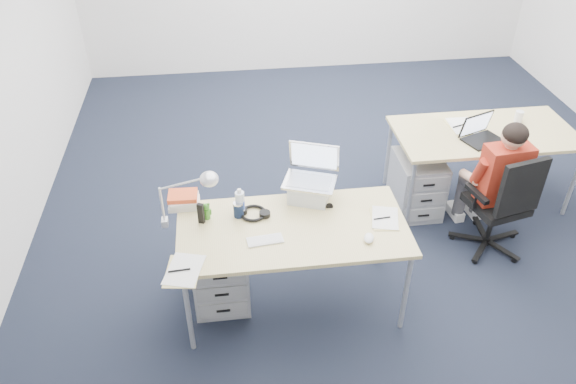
{
  "coord_description": "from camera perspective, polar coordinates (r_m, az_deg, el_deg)",
  "views": [
    {
      "loc": [
        -1.26,
        -3.9,
        3.2
      ],
      "look_at": [
        -0.84,
        -0.66,
        0.85
      ],
      "focal_mm": 35.0,
      "sensor_mm": 36.0,
      "label": 1
    }
  ],
  "objects": [
    {
      "name": "silver_laptop",
      "position": [
        4.06,
        2.23,
        1.62
      ],
      "size": [
        0.45,
        0.4,
        0.39
      ],
      "primitive_type": null,
      "rotation": [
        0.0,
        0.0,
        -0.36
      ],
      "color": "silver",
      "rests_on": "desk_near"
    },
    {
      "name": "desk_lamp",
      "position": [
        3.87,
        -10.87,
        -0.69
      ],
      "size": [
        0.4,
        0.22,
        0.43
      ],
      "primitive_type": null,
      "rotation": [
        0.0,
        0.0,
        0.25
      ],
      "color": "silver",
      "rests_on": "desk_near"
    },
    {
      "name": "sunglasses",
      "position": [
        4.07,
        3.79,
        -1.47
      ],
      "size": [
        0.12,
        0.07,
        0.03
      ],
      "primitive_type": null,
      "rotation": [
        0.0,
        0.0,
        -0.09
      ],
      "color": "black",
      "rests_on": "desk_near"
    },
    {
      "name": "book_stack",
      "position": [
        4.13,
        -10.54,
        -0.79
      ],
      "size": [
        0.27,
        0.25,
        0.1
      ],
      "primitive_type": "cube",
      "rotation": [
        0.0,
        0.0,
        -0.43
      ],
      "color": "silver",
      "rests_on": "desk_near"
    },
    {
      "name": "room",
      "position": [
        4.36,
        10.24,
        15.26
      ],
      "size": [
        6.02,
        7.02,
        2.8
      ],
      "color": "silver",
      "rests_on": "ground"
    },
    {
      "name": "papers_left",
      "position": [
        3.62,
        -10.66,
        -7.92
      ],
      "size": [
        0.27,
        0.34,
        0.01
      ],
      "primitive_type": "cube",
      "rotation": [
        0.0,
        0.0,
        -0.23
      ],
      "color": "#DAC87E",
      "rests_on": "desk_near"
    },
    {
      "name": "drawer_pedestal_near",
      "position": [
        4.26,
        -6.85,
        -7.89
      ],
      "size": [
        0.4,
        0.5,
        0.55
      ],
      "primitive_type": "cube",
      "color": "#AAACAF",
      "rests_on": "ground"
    },
    {
      "name": "office_chair",
      "position": [
        4.98,
        20.24,
        -2.81
      ],
      "size": [
        0.73,
        0.73,
        0.97
      ],
      "rotation": [
        0.0,
        0.0,
        0.22
      ],
      "color": "black",
      "rests_on": "ground"
    },
    {
      "name": "desk_far",
      "position": [
        5.33,
        19.34,
        5.39
      ],
      "size": [
        1.6,
        0.8,
        0.73
      ],
      "color": "tan",
      "rests_on": "ground"
    },
    {
      "name": "water_bottle",
      "position": [
        3.96,
        -4.9,
        -1.0
      ],
      "size": [
        0.08,
        0.08,
        0.21
      ],
      "primitive_type": "cylinder",
      "rotation": [
        0.0,
        0.0,
        -0.16
      ],
      "color": "silver",
      "rests_on": "desk_near"
    },
    {
      "name": "cordless_phone",
      "position": [
        3.93,
        -8.84,
        -2.16
      ],
      "size": [
        0.05,
        0.04,
        0.16
      ],
      "primitive_type": "cube",
      "rotation": [
        0.0,
        0.0,
        -0.41
      ],
      "color": "black",
      "rests_on": "desk_near"
    },
    {
      "name": "can_koozie",
      "position": [
        3.97,
        -5.05,
        -1.78
      ],
      "size": [
        0.08,
        0.08,
        0.12
      ],
      "primitive_type": "cylinder",
      "rotation": [
        0.0,
        0.0,
        -0.12
      ],
      "color": "#13203D",
      "rests_on": "desk_near"
    },
    {
      "name": "far_cup",
      "position": [
        5.55,
        22.4,
        7.1
      ],
      "size": [
        0.09,
        0.09,
        0.1
      ],
      "primitive_type": "cylinder",
      "rotation": [
        0.0,
        0.0,
        0.2
      ],
      "color": "white",
      "rests_on": "desk_far"
    },
    {
      "name": "headphones",
      "position": [
        4.0,
        -3.55,
        -2.08
      ],
      "size": [
        0.3,
        0.27,
        0.04
      ],
      "primitive_type": null,
      "rotation": [
        0.0,
        0.0,
        -0.35
      ],
      "color": "black",
      "rests_on": "desk_near"
    },
    {
      "name": "floor",
      "position": [
        5.2,
        8.28,
        -2.68
      ],
      "size": [
        7.0,
        7.0,
        0.0
      ],
      "primitive_type": "plane",
      "color": "black",
      "rests_on": "ground"
    },
    {
      "name": "wireless_keyboard",
      "position": [
        3.79,
        -2.35,
        -4.9
      ],
      "size": [
        0.25,
        0.12,
        0.01
      ],
      "primitive_type": "cube",
      "rotation": [
        0.0,
        0.0,
        0.1
      ],
      "color": "white",
      "rests_on": "desk_near"
    },
    {
      "name": "computer_mouse",
      "position": [
        3.82,
        8.22,
        -4.66
      ],
      "size": [
        0.1,
        0.12,
        0.04
      ],
      "primitive_type": "ellipsoid",
      "rotation": [
        0.0,
        0.0,
        -0.31
      ],
      "color": "white",
      "rests_on": "desk_near"
    },
    {
      "name": "far_papers",
      "position": [
        5.31,
        17.19,
        6.37
      ],
      "size": [
        0.22,
        0.31,
        0.01
      ],
      "primitive_type": "cube",
      "rotation": [
        0.0,
        0.0,
        0.02
      ],
      "color": "white",
      "rests_on": "desk_far"
    },
    {
      "name": "papers_right",
      "position": [
        4.02,
        9.75,
        -2.71
      ],
      "size": [
        0.23,
        0.29,
        0.01
      ],
      "primitive_type": "cube",
      "rotation": [
        0.0,
        0.0,
        -0.21
      ],
      "color": "#DAC87E",
      "rests_on": "desk_near"
    },
    {
      "name": "desk_near",
      "position": [
        3.93,
        0.48,
        -4.12
      ],
      "size": [
        1.6,
        0.8,
        0.73
      ],
      "color": "tan",
      "rests_on": "ground"
    },
    {
      "name": "drawer_pedestal_far",
      "position": [
        5.24,
        12.94,
        0.76
      ],
      "size": [
        0.4,
        0.5,
        0.55
      ],
      "primitive_type": "cube",
      "color": "#AAACAF",
      "rests_on": "ground"
    },
    {
      "name": "seated_person",
      "position": [
        4.92,
        20.01,
        1.19
      ],
      "size": [
        0.38,
        0.66,
        1.17
      ],
      "rotation": [
        0.0,
        0.0,
        0.09
      ],
      "color": "#A12817",
      "rests_on": "ground"
    },
    {
      "name": "dark_laptop",
      "position": [
        5.09,
        19.44,
        6.03
      ],
      "size": [
        0.42,
        0.41,
        0.24
      ],
      "primitive_type": null,
      "rotation": [
        0.0,
        0.0,
        0.37
      ],
      "color": "black",
      "rests_on": "desk_far"
    },
    {
      "name": "bear_figurine",
      "position": [
        3.98,
        -8.27,
        -1.89
      ],
      "size": [
        0.08,
        0.07,
        0.13
      ],
      "primitive_type": null,
      "rotation": [
        0.0,
        0.0,
        -0.33
      ],
      "color": "#277820",
      "rests_on": "desk_near"
    }
  ]
}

